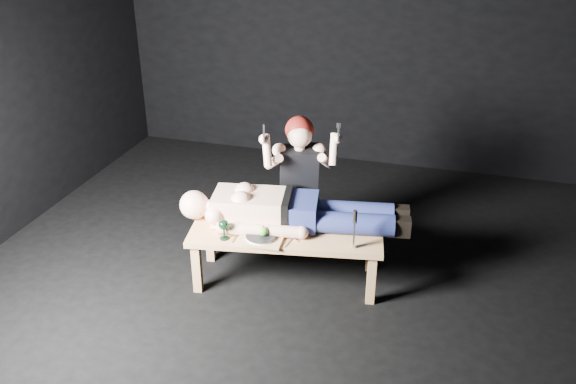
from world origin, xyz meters
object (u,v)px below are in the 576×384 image
at_px(kneeling_woman, 298,181).
at_px(table, 286,255).
at_px(goblet, 224,229).
at_px(serving_tray, 261,239).
at_px(carving_knife, 354,229).
at_px(lying_man, 294,207).

bearing_deg(kneeling_woman, table, -103.28).
bearing_deg(kneeling_woman, goblet, -133.85).
bearing_deg(serving_tray, carving_knife, 7.42).
height_order(table, lying_man, lying_man).
relative_size(table, lying_man, 0.91).
bearing_deg(serving_tray, table, 53.47).
xyz_separation_m(table, lying_man, (0.03, 0.11, 0.37)).
bearing_deg(goblet, lying_man, 39.86).
xyz_separation_m(lying_man, carving_knife, (0.50, -0.22, 0.01)).
relative_size(kneeling_woman, goblet, 7.89).
distance_m(kneeling_woman, serving_tray, 0.72).
relative_size(serving_tray, goblet, 2.07).
bearing_deg(lying_man, goblet, -149.87).
distance_m(table, lying_man, 0.39).
xyz_separation_m(table, goblet, (-0.40, -0.25, 0.30)).
relative_size(lying_man, goblet, 10.08).
height_order(lying_man, serving_tray, lying_man).
bearing_deg(table, serving_tray, -136.26).
bearing_deg(carving_knife, table, 159.56).
xyz_separation_m(lying_man, serving_tray, (-0.17, -0.30, -0.14)).
bearing_deg(lying_man, kneeling_woman, 90.89).
height_order(lying_man, goblet, lying_man).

